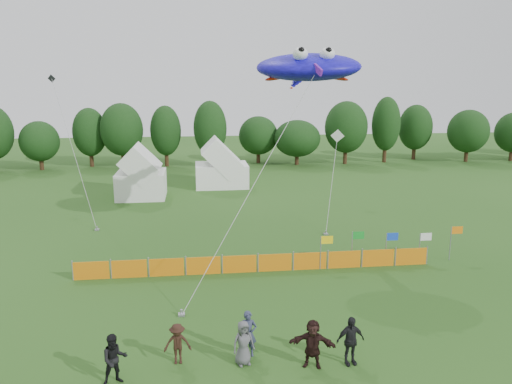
{
  "coord_description": "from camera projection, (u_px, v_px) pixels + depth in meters",
  "views": [
    {
      "loc": [
        -2.87,
        -17.35,
        10.44
      ],
      "look_at": [
        0.0,
        6.0,
        5.2
      ],
      "focal_mm": 35.0,
      "sensor_mm": 36.0,
      "label": 1
    }
  ],
  "objects": [
    {
      "name": "spectator_b",
      "position": [
        115.0,
        359.0,
        17.43
      ],
      "size": [
        1.07,
        0.94,
        1.86
      ],
      "primitive_type": "imported",
      "rotation": [
        0.0,
        0.0,
        0.3
      ],
      "color": "black",
      "rests_on": "ground"
    },
    {
      "name": "tent_left",
      "position": [
        141.0,
        176.0,
        45.47
      ],
      "size": [
        4.41,
        4.41,
        3.89
      ],
      "color": "white",
      "rests_on": "ground"
    },
    {
      "name": "flag_row",
      "position": [
        390.0,
        242.0,
        28.87
      ],
      "size": [
        8.73,
        0.59,
        2.08
      ],
      "color": "gray",
      "rests_on": "ground"
    },
    {
      "name": "spectator_a",
      "position": [
        248.0,
        334.0,
        19.24
      ],
      "size": [
        0.71,
        0.5,
        1.83
      ],
      "primitive_type": "imported",
      "rotation": [
        0.0,
        0.0,
        -0.1
      ],
      "color": "#2D324B",
      "rests_on": "ground"
    },
    {
      "name": "treeline",
      "position": [
        231.0,
        132.0,
        62.22
      ],
      "size": [
        104.57,
        8.78,
        8.36
      ],
      "color": "#382314",
      "rests_on": "ground"
    },
    {
      "name": "ground",
      "position": [
        275.0,
        355.0,
        19.42
      ],
      "size": [
        160.0,
        160.0,
        0.0
      ],
      "primitive_type": "plane",
      "color": "#234C16",
      "rests_on": "ground"
    },
    {
      "name": "spectator_f",
      "position": [
        313.0,
        344.0,
        18.48
      ],
      "size": [
        1.81,
        1.06,
        1.86
      ],
      "primitive_type": "imported",
      "rotation": [
        0.0,
        0.0,
        -0.32
      ],
      "color": "black",
      "rests_on": "ground"
    },
    {
      "name": "barrier_fence",
      "position": [
        257.0,
        263.0,
        27.82
      ],
      "size": [
        19.9,
        0.06,
        1.0
      ],
      "color": "orange",
      "rests_on": "ground"
    },
    {
      "name": "small_kite_white",
      "position": [
        335.0,
        161.0,
        40.93
      ],
      "size": [
        4.27,
        10.37,
        6.35
      ],
      "color": "white",
      "rests_on": "ground"
    },
    {
      "name": "tent_right",
      "position": [
        221.0,
        168.0,
        50.29
      ],
      "size": [
        5.31,
        4.24,
        3.75
      ],
      "color": "white",
      "rests_on": "ground"
    },
    {
      "name": "spectator_e",
      "position": [
        243.0,
        343.0,
        18.66
      ],
      "size": [
        0.96,
        0.76,
        1.73
      ],
      "primitive_type": "imported",
      "rotation": [
        0.0,
        0.0,
        0.28
      ],
      "color": "#505055",
      "rests_on": "ground"
    },
    {
      "name": "spectator_c",
      "position": [
        178.0,
        344.0,
        18.72
      ],
      "size": [
        1.04,
        0.6,
        1.6
      ],
      "primitive_type": "imported",
      "rotation": [
        0.0,
        0.0,
        0.01
      ],
      "color": "black",
      "rests_on": "ground"
    },
    {
      "name": "spectator_d",
      "position": [
        350.0,
        341.0,
        18.65
      ],
      "size": [
        1.17,
        0.63,
        1.9
      ],
      "primitive_type": "imported",
      "rotation": [
        0.0,
        0.0,
        0.15
      ],
      "color": "black",
      "rests_on": "ground"
    },
    {
      "name": "stingray_kite",
      "position": [
        307.0,
        68.0,
        29.5
      ],
      "size": [
        11.28,
        16.48,
        12.35
      ],
      "color": "#1B10E5",
      "rests_on": "ground"
    },
    {
      "name": "small_kite_dark",
      "position": [
        71.0,
        143.0,
        40.05
      ],
      "size": [
        5.82,
        11.94,
        11.03
      ],
      "color": "black",
      "rests_on": "ground"
    }
  ]
}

